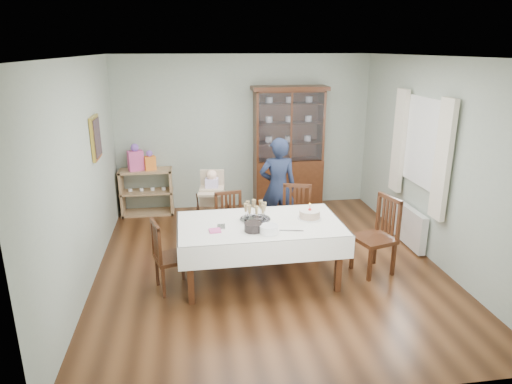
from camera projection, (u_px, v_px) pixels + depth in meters
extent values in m
plane|color=#593319|center=(268.00, 265.00, 6.16)|extent=(5.00, 5.00, 0.00)
plane|color=#9EAA99|center=(244.00, 133.00, 8.10)|extent=(4.50, 0.00, 4.50)
plane|color=#9EAA99|center=(83.00, 175.00, 5.43)|extent=(0.00, 5.00, 5.00)
plane|color=#9EAA99|center=(435.00, 162.00, 6.07)|extent=(0.00, 5.00, 5.00)
plane|color=white|center=(270.00, 57.00, 5.34)|extent=(5.00, 5.00, 0.00)
cube|color=#422110|center=(260.00, 226.00, 5.57)|extent=(1.91, 1.08, 0.06)
cube|color=silver|center=(260.00, 223.00, 5.56)|extent=(2.02, 1.18, 0.01)
cube|color=#422110|center=(288.00, 183.00, 8.26)|extent=(1.20, 0.45, 0.90)
cube|color=white|center=(291.00, 127.00, 7.76)|extent=(1.12, 0.01, 1.16)
cube|color=#422110|center=(290.00, 88.00, 7.74)|extent=(1.30, 0.48, 0.07)
cube|color=tan|center=(148.00, 212.00, 8.05)|extent=(0.90, 0.38, 0.04)
cube|color=tan|center=(147.00, 192.00, 7.94)|extent=(0.90, 0.38, 0.03)
cube|color=tan|center=(145.00, 171.00, 7.82)|extent=(0.90, 0.38, 0.04)
cube|color=tan|center=(122.00, 193.00, 7.88)|extent=(0.04, 0.38, 0.80)
cube|color=tan|center=(171.00, 191.00, 8.00)|extent=(0.04, 0.38, 0.80)
cube|color=gold|center=(96.00, 138.00, 6.10)|extent=(0.04, 0.48, 0.58)
cube|color=white|center=(424.00, 143.00, 6.28)|extent=(0.04, 1.02, 1.22)
cube|color=silver|center=(443.00, 160.00, 5.72)|extent=(0.07, 0.30, 1.55)
cube|color=silver|center=(399.00, 141.00, 6.89)|extent=(0.07, 0.30, 1.55)
cube|color=white|center=(410.00, 227.00, 6.65)|extent=(0.10, 0.80, 0.55)
cube|color=#422110|center=(232.00, 229.00, 6.30)|extent=(0.47, 0.47, 0.05)
cube|color=#422110|center=(228.00, 208.00, 6.39)|extent=(0.38, 0.10, 0.47)
cube|color=#422110|center=(296.00, 223.00, 6.45)|extent=(0.52, 0.52, 0.05)
cube|color=#422110|center=(297.00, 201.00, 6.55)|extent=(0.40, 0.14, 0.50)
cube|color=#422110|center=(172.00, 258.00, 5.44)|extent=(0.49, 0.49, 0.05)
cube|color=#422110|center=(156.00, 242.00, 5.29)|extent=(0.14, 0.37, 0.47)
cube|color=#422110|center=(374.00, 239.00, 5.83)|extent=(0.56, 0.56, 0.05)
cube|color=#422110|center=(388.00, 216.00, 5.83)|extent=(0.16, 0.43, 0.53)
imported|color=#161D31|center=(278.00, 188.00, 6.91)|extent=(0.58, 0.39, 1.54)
cube|color=tan|center=(212.00, 195.00, 6.82)|extent=(0.39, 0.36, 0.25)
cube|color=tan|center=(212.00, 182.00, 6.76)|extent=(0.36, 0.11, 0.29)
cube|color=tan|center=(212.00, 190.00, 6.79)|extent=(0.40, 0.21, 0.03)
cube|color=silver|center=(212.00, 185.00, 6.77)|extent=(0.21, 0.17, 0.19)
sphere|color=beige|center=(212.00, 175.00, 6.72)|extent=(0.16, 0.16, 0.16)
cylinder|color=silver|center=(255.00, 220.00, 5.64)|extent=(0.38, 0.38, 0.01)
torus|color=silver|center=(255.00, 219.00, 5.64)|extent=(0.38, 0.38, 0.01)
cylinder|color=white|center=(309.00, 218.00, 5.70)|extent=(0.30, 0.30, 0.02)
cylinder|color=brown|center=(310.00, 214.00, 5.68)|extent=(0.26, 0.26, 0.09)
cylinder|color=silver|center=(310.00, 210.00, 5.66)|extent=(0.26, 0.26, 0.01)
cylinder|color=#F24C4C|center=(310.00, 207.00, 5.65)|extent=(0.01, 0.01, 0.07)
sphere|color=yellow|center=(310.00, 204.00, 5.64)|extent=(0.02, 0.02, 0.02)
cylinder|color=black|center=(253.00, 227.00, 5.30)|extent=(0.22, 0.22, 0.10)
cylinder|color=white|center=(269.00, 229.00, 5.24)|extent=(0.25, 0.25, 0.09)
cube|color=#DD5193|center=(215.00, 231.00, 5.30)|extent=(0.14, 0.14, 0.02)
cube|color=silver|center=(291.00, 231.00, 5.31)|extent=(0.28, 0.08, 0.01)
cube|color=#DD5193|center=(136.00, 161.00, 7.73)|extent=(0.29, 0.23, 0.34)
sphere|color=#E533B2|center=(135.00, 148.00, 7.66)|extent=(0.14, 0.14, 0.14)
cube|color=orange|center=(150.00, 163.00, 7.77)|extent=(0.22, 0.18, 0.24)
sphere|color=#E533B2|center=(149.00, 154.00, 7.72)|extent=(0.11, 0.11, 0.11)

